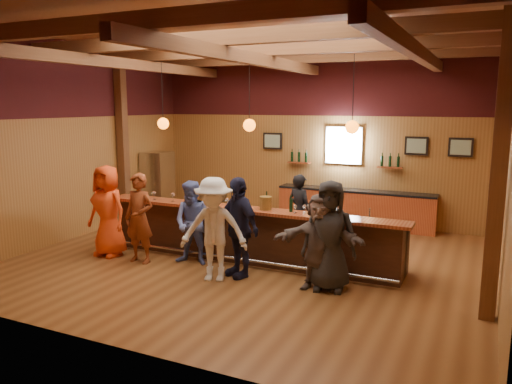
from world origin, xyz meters
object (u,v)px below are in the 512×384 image
(stainless_fridge, at_px, (158,184))
(customer_navy, at_px, (238,227))
(customer_white, at_px, (214,230))
(customer_brown, at_px, (319,242))
(customer_denim, at_px, (194,223))
(customer_dark, at_px, (330,236))
(bottle_a, at_px, (267,202))
(customer_redvest, at_px, (139,218))
(bartender, at_px, (299,211))
(ice_bucket, at_px, (266,203))
(back_bar_cabinet, at_px, (355,208))
(bar_counter, at_px, (254,234))
(customer_orange, at_px, (108,211))

(stainless_fridge, bearing_deg, customer_navy, -39.06)
(customer_white, xyz_separation_m, customer_brown, (1.82, 0.38, -0.10))
(customer_denim, height_order, customer_dark, customer_dark)
(stainless_fridge, height_order, bottle_a, stainless_fridge)
(customer_redvest, xyz_separation_m, customer_brown, (3.66, 0.10, -0.07))
(bartender, bearing_deg, customer_white, 94.61)
(ice_bucket, bearing_deg, customer_navy, -104.83)
(customer_white, distance_m, ice_bucket, 1.28)
(customer_redvest, bearing_deg, customer_dark, 2.57)
(stainless_fridge, relative_size, customer_navy, 0.98)
(stainless_fridge, height_order, customer_dark, customer_dark)
(stainless_fridge, bearing_deg, customer_brown, -30.95)
(stainless_fridge, distance_m, customer_white, 5.59)
(customer_navy, bearing_deg, bartender, 107.79)
(back_bar_cabinet, height_order, customer_denim, customer_denim)
(customer_white, xyz_separation_m, bottle_a, (0.46, 1.26, 0.31))
(customer_redvest, distance_m, customer_dark, 3.82)
(ice_bucket, bearing_deg, bartender, 82.97)
(bar_counter, bearing_deg, ice_bucket, -36.11)
(customer_brown, bearing_deg, bottle_a, 135.67)
(bartender, bearing_deg, customer_orange, 51.95)
(bar_counter, bearing_deg, customer_navy, -79.77)
(ice_bucket, bearing_deg, bottle_a, 103.78)
(customer_brown, bearing_deg, customer_orange, 168.69)
(bar_counter, height_order, customer_brown, customer_brown)
(back_bar_cabinet, bearing_deg, bar_counter, -108.34)
(customer_white, height_order, customer_navy, customer_white)
(stainless_fridge, height_order, customer_redvest, stainless_fridge)
(bartender, relative_size, bottle_a, 4.88)
(customer_brown, relative_size, customer_dark, 0.88)
(customer_denim, distance_m, bartender, 2.43)
(customer_orange, distance_m, bartender, 4.03)
(back_bar_cabinet, height_order, customer_navy, customer_navy)
(customer_denim, xyz_separation_m, customer_navy, (1.10, -0.24, 0.09))
(customer_white, height_order, bartender, customer_white)
(customer_orange, height_order, bottle_a, customer_orange)
(customer_denim, height_order, customer_white, customer_white)
(bartender, bearing_deg, ice_bucket, 102.01)
(bottle_a, bearing_deg, stainless_fridge, 149.67)
(customer_redvest, height_order, customer_dark, customer_dark)
(back_bar_cabinet, bearing_deg, customer_brown, -83.36)
(bartender, bearing_deg, bar_counter, 82.55)
(customer_white, bearing_deg, bar_counter, 69.83)
(customer_denim, relative_size, bottle_a, 4.95)
(bottle_a, bearing_deg, customer_orange, -164.41)
(customer_denim, bearing_deg, customer_navy, -20.15)
(stainless_fridge, bearing_deg, customer_denim, -45.40)
(customer_white, distance_m, customer_dark, 2.02)
(bottle_a, bearing_deg, customer_denim, -153.68)
(customer_navy, bearing_deg, back_bar_cabinet, 105.42)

